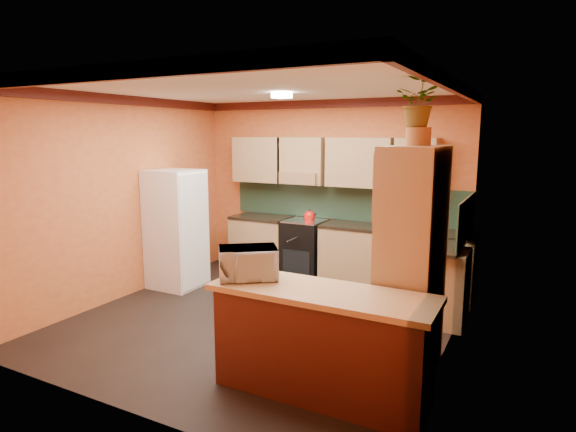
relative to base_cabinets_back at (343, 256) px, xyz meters
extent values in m
plane|color=black|center=(-0.37, -1.80, -0.44)|extent=(4.20, 4.20, 0.00)
cube|color=white|center=(-0.37, -1.80, 2.26)|extent=(4.20, 4.20, 0.04)
cube|color=orange|center=(-0.37, 0.30, 0.91)|extent=(4.20, 0.04, 2.70)
cube|color=orange|center=(-0.37, -3.90, 0.91)|extent=(4.20, 0.04, 2.70)
cube|color=orange|center=(-2.47, -1.80, 0.91)|extent=(0.04, 4.20, 2.70)
cube|color=orange|center=(1.73, -1.80, 0.91)|extent=(0.04, 4.20, 2.70)
cube|color=#1B3324|center=(-0.12, 0.29, 0.75)|extent=(3.70, 0.02, 0.53)
cube|color=#1B3324|center=(1.72, -0.40, 0.75)|extent=(0.02, 1.40, 0.53)
cube|color=tan|center=(-0.27, 0.13, 1.36)|extent=(3.10, 0.34, 0.70)
cylinder|color=white|center=(-0.37, -1.20, 2.22)|extent=(0.26, 0.26, 0.06)
cube|color=tan|center=(0.00, 0.00, 0.00)|extent=(3.65, 0.60, 0.88)
cube|color=black|center=(0.00, 0.00, 0.46)|extent=(3.65, 0.62, 0.04)
cube|color=black|center=(-0.62, 0.00, 0.02)|extent=(0.58, 0.58, 0.91)
cube|color=silver|center=(0.77, 0.00, 0.50)|extent=(0.48, 0.40, 0.03)
cube|color=tan|center=(1.43, -0.82, 0.00)|extent=(0.60, 0.80, 0.88)
cube|color=black|center=(1.43, -0.82, 0.46)|extent=(0.62, 0.80, 0.04)
cube|color=white|center=(-2.12, -1.18, 0.41)|extent=(0.68, 0.66, 1.70)
cube|color=tan|center=(1.48, -2.13, 0.61)|extent=(0.48, 0.90, 2.10)
cylinder|color=#9A5025|center=(1.48, -2.08, 1.74)|extent=(0.22, 0.22, 0.16)
imported|color=tan|center=(1.48, -2.08, 2.03)|extent=(0.46, 0.42, 0.43)
cube|color=#522213|center=(0.94, -2.94, 0.00)|extent=(1.80, 0.55, 0.88)
cube|color=tan|center=(0.94, -2.94, 0.47)|extent=(1.90, 0.65, 0.05)
imported|color=white|center=(0.22, -2.94, 0.63)|extent=(0.61, 0.58, 0.28)
camera|label=1|loc=(2.46, -6.44, 1.77)|focal=30.00mm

